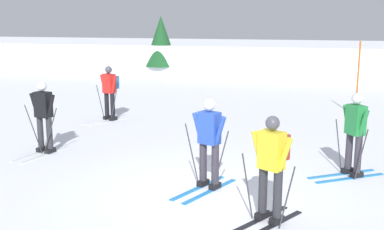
{
  "coord_description": "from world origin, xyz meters",
  "views": [
    {
      "loc": [
        1.81,
        -8.07,
        3.16
      ],
      "look_at": [
        -0.97,
        2.57,
        0.9
      ],
      "focal_mm": 44.23,
      "sensor_mm": 36.0,
      "label": 1
    }
  ],
  "objects_px": {
    "conifer_far_left": "(161,41)",
    "skier_green": "(354,132)",
    "skier_black": "(44,115)",
    "skier_red": "(110,90)",
    "skier_yellow": "(272,163)",
    "trail_marker_pole": "(358,79)",
    "skier_blue": "(209,141)"
  },
  "relations": [
    {
      "from": "skier_red",
      "to": "trail_marker_pole",
      "type": "height_order",
      "value": "trail_marker_pole"
    },
    {
      "from": "skier_black",
      "to": "skier_red",
      "type": "height_order",
      "value": "same"
    },
    {
      "from": "skier_black",
      "to": "skier_red",
      "type": "relative_size",
      "value": 1.0
    },
    {
      "from": "conifer_far_left",
      "to": "skier_green",
      "type": "bearing_deg",
      "value": -59.39
    },
    {
      "from": "skier_blue",
      "to": "conifer_far_left",
      "type": "distance_m",
      "value": 18.33
    },
    {
      "from": "skier_yellow",
      "to": "skier_red",
      "type": "height_order",
      "value": "same"
    },
    {
      "from": "skier_red",
      "to": "skier_blue",
      "type": "bearing_deg",
      "value": -49.96
    },
    {
      "from": "skier_yellow",
      "to": "skier_blue",
      "type": "bearing_deg",
      "value": 136.36
    },
    {
      "from": "skier_green",
      "to": "skier_yellow",
      "type": "relative_size",
      "value": 1.0
    },
    {
      "from": "skier_yellow",
      "to": "skier_blue",
      "type": "distance_m",
      "value": 1.76
    },
    {
      "from": "skier_green",
      "to": "trail_marker_pole",
      "type": "relative_size",
      "value": 0.7
    },
    {
      "from": "skier_yellow",
      "to": "skier_black",
      "type": "height_order",
      "value": "same"
    },
    {
      "from": "skier_black",
      "to": "skier_red",
      "type": "xyz_separation_m",
      "value": [
        -0.03,
        3.8,
        0.04
      ]
    },
    {
      "from": "skier_blue",
      "to": "conifer_far_left",
      "type": "height_order",
      "value": "conifer_far_left"
    },
    {
      "from": "skier_blue",
      "to": "conifer_far_left",
      "type": "xyz_separation_m",
      "value": [
        -6.59,
        17.07,
        0.98
      ]
    },
    {
      "from": "skier_black",
      "to": "skier_blue",
      "type": "height_order",
      "value": "same"
    },
    {
      "from": "skier_yellow",
      "to": "skier_blue",
      "type": "relative_size",
      "value": 1.0
    },
    {
      "from": "skier_yellow",
      "to": "skier_red",
      "type": "distance_m",
      "value": 8.48
    },
    {
      "from": "skier_yellow",
      "to": "trail_marker_pole",
      "type": "height_order",
      "value": "trail_marker_pole"
    },
    {
      "from": "skier_blue",
      "to": "conifer_far_left",
      "type": "bearing_deg",
      "value": 111.1
    },
    {
      "from": "skier_blue",
      "to": "skier_red",
      "type": "bearing_deg",
      "value": 130.04
    },
    {
      "from": "skier_black",
      "to": "skier_blue",
      "type": "xyz_separation_m",
      "value": [
        4.3,
        -1.35,
        0.0
      ]
    },
    {
      "from": "skier_yellow",
      "to": "trail_marker_pole",
      "type": "relative_size",
      "value": 0.7
    },
    {
      "from": "skier_green",
      "to": "conifer_far_left",
      "type": "distance_m",
      "value": 18.21
    },
    {
      "from": "skier_green",
      "to": "skier_black",
      "type": "height_order",
      "value": "same"
    },
    {
      "from": "skier_red",
      "to": "conifer_far_left",
      "type": "bearing_deg",
      "value": 100.72
    },
    {
      "from": "conifer_far_left",
      "to": "skier_yellow",
      "type": "bearing_deg",
      "value": -66.74
    },
    {
      "from": "skier_red",
      "to": "trail_marker_pole",
      "type": "relative_size",
      "value": 0.7
    },
    {
      "from": "skier_blue",
      "to": "trail_marker_pole",
      "type": "distance_m",
      "value": 8.36
    },
    {
      "from": "skier_blue",
      "to": "trail_marker_pole",
      "type": "bearing_deg",
      "value": 67.56
    },
    {
      "from": "skier_green",
      "to": "skier_blue",
      "type": "distance_m",
      "value": 3.03
    },
    {
      "from": "skier_yellow",
      "to": "skier_red",
      "type": "xyz_separation_m",
      "value": [
        -5.6,
        6.37,
        -0.0
      ]
    }
  ]
}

